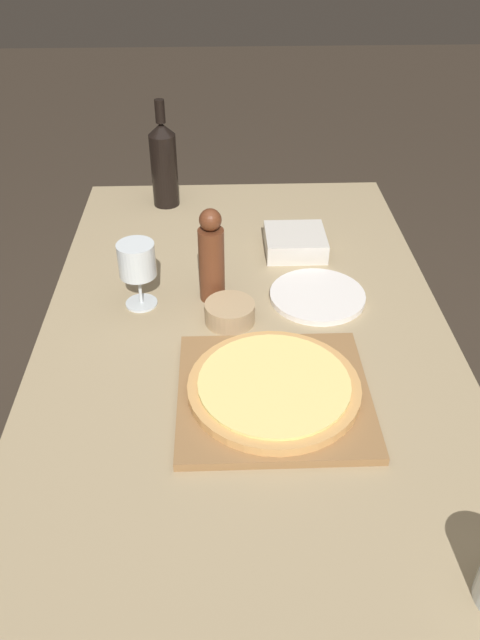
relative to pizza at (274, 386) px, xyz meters
name	(u,v)px	position (x,y,z in m)	size (l,w,h in m)	color
ground_plane	(246,565)	(-0.04, 0.11, -0.77)	(12.00, 12.00, 0.00)	#382D23
dining_table	(248,390)	(-0.04, 0.11, -0.11)	(0.91, 1.75, 0.74)	#9E8966
cutting_board	(274,394)	(0.00, 0.00, -0.02)	(0.37, 0.35, 0.02)	olive
pizza	(274,386)	(0.00, 0.00, 0.00)	(0.33, 0.33, 0.02)	tan
wine_bottle	(164,163)	(-0.26, 0.85, 0.10)	(0.08, 0.08, 0.31)	black
pepper_mill	(211,258)	(-0.12, 0.35, 0.08)	(0.06, 0.06, 0.23)	#5B2D19
wine_glass	(137,262)	(-0.28, 0.33, 0.08)	(0.08, 0.08, 0.16)	silver
small_bowl	(230,313)	(-0.08, 0.25, -0.01)	(0.11, 0.11, 0.05)	tan
dinner_plate	(317,296)	(0.13, 0.33, -0.02)	(0.23, 0.23, 0.01)	white
food_container	(295,242)	(0.10, 0.56, 0.00)	(0.16, 0.15, 0.05)	beige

